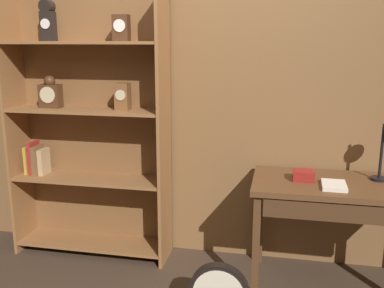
{
  "coord_description": "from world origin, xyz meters",
  "views": [
    {
      "loc": [
        0.58,
        -2.26,
        1.76
      ],
      "look_at": [
        -0.01,
        0.6,
        1.08
      ],
      "focal_mm": 41.28,
      "sensor_mm": 36.0,
      "label": 1
    }
  ],
  "objects_px": {
    "bookshelf": "(87,127)",
    "toolbox_small": "(304,175)",
    "open_repair_manual": "(334,185)",
    "workbench": "(338,197)"
  },
  "relations": [
    {
      "from": "bookshelf",
      "to": "workbench",
      "type": "bearing_deg",
      "value": -6.67
    },
    {
      "from": "open_repair_manual",
      "to": "workbench",
      "type": "bearing_deg",
      "value": 65.44
    },
    {
      "from": "toolbox_small",
      "to": "bookshelf",
      "type": "bearing_deg",
      "value": 173.06
    },
    {
      "from": "workbench",
      "to": "open_repair_manual",
      "type": "bearing_deg",
      "value": -115.88
    },
    {
      "from": "bookshelf",
      "to": "open_repair_manual",
      "type": "height_order",
      "value": "bookshelf"
    },
    {
      "from": "bookshelf",
      "to": "workbench",
      "type": "relative_size",
      "value": 1.85
    },
    {
      "from": "workbench",
      "to": "open_repair_manual",
      "type": "height_order",
      "value": "open_repair_manual"
    },
    {
      "from": "bookshelf",
      "to": "toolbox_small",
      "type": "xyz_separation_m",
      "value": [
        1.71,
        -0.21,
        -0.24
      ]
    },
    {
      "from": "toolbox_small",
      "to": "open_repair_manual",
      "type": "relative_size",
      "value": 0.67
    },
    {
      "from": "workbench",
      "to": "toolbox_small",
      "type": "bearing_deg",
      "value": 175.34
    }
  ]
}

